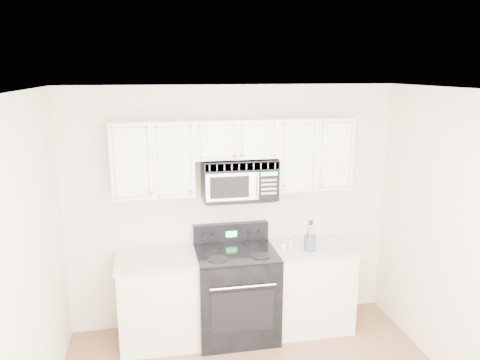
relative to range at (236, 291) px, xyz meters
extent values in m
cube|color=white|center=(0.02, -1.41, 2.12)|extent=(3.50, 3.50, 0.01)
cube|color=silver|center=(0.02, 0.34, 0.82)|extent=(3.50, 0.01, 2.60)
cube|color=silver|center=(-1.73, -1.41, 0.82)|extent=(0.01, 3.50, 2.60)
cube|color=silver|center=(-0.78, 0.03, -0.04)|extent=(0.82, 0.63, 0.88)
cube|color=silver|center=(-0.78, 0.03, 0.42)|extent=(0.86, 0.65, 0.04)
cube|color=black|center=(-0.78, 0.07, -0.43)|extent=(0.82, 0.55, 0.10)
cube|color=silver|center=(0.82, 0.03, -0.04)|extent=(0.82, 0.63, 0.88)
cube|color=silver|center=(0.82, 0.03, 0.42)|extent=(0.86, 0.65, 0.04)
cube|color=black|center=(0.82, 0.07, -0.43)|extent=(0.82, 0.55, 0.10)
cube|color=black|center=(0.00, -0.01, -0.02)|extent=(0.82, 0.70, 0.92)
cube|color=black|center=(0.00, -0.36, -0.03)|extent=(0.62, 0.01, 0.43)
cylinder|color=silver|center=(0.00, -0.38, 0.24)|extent=(0.64, 0.02, 0.02)
cube|color=black|center=(0.00, -0.01, 0.44)|extent=(0.82, 0.70, 0.02)
cube|color=black|center=(0.00, 0.30, 0.54)|extent=(0.82, 0.08, 0.21)
cube|color=#1DDD3C|center=(0.00, 0.26, 0.54)|extent=(0.12, 0.00, 0.06)
cube|color=silver|center=(-0.80, 0.18, 1.41)|extent=(0.80, 0.33, 0.75)
cube|color=silver|center=(0.84, 0.18, 1.41)|extent=(0.80, 0.33, 0.75)
cube|color=silver|center=(0.02, 0.18, 1.59)|extent=(0.84, 0.33, 0.39)
sphere|color=gold|center=(-0.82, -0.01, 1.12)|extent=(0.03, 0.03, 0.03)
sphere|color=gold|center=(-0.46, -0.01, 1.12)|extent=(0.03, 0.03, 0.03)
sphere|color=gold|center=(0.50, -0.01, 1.12)|extent=(0.03, 0.03, 0.03)
sphere|color=gold|center=(0.86, -0.01, 1.12)|extent=(0.03, 0.03, 0.03)
sphere|color=gold|center=(-0.01, -0.01, 1.46)|extent=(0.03, 0.03, 0.03)
sphere|color=gold|center=(0.05, -0.01, 1.46)|extent=(0.03, 0.03, 0.03)
cylinder|color=red|center=(0.01, -0.01, 1.40)|extent=(0.01, 0.00, 0.12)
sphere|color=gold|center=(0.01, -0.01, 1.33)|extent=(0.04, 0.04, 0.04)
cube|color=black|center=(0.06, 0.15, 1.17)|extent=(0.75, 0.38, 0.42)
cube|color=#ACA395|center=(0.06, -0.03, 1.34)|extent=(0.73, 0.01, 0.07)
cube|color=#9E9EAB|center=(-0.04, -0.04, 1.14)|extent=(0.53, 0.01, 0.28)
cube|color=black|center=(-0.07, -0.04, 1.14)|extent=(0.39, 0.01, 0.22)
cube|color=black|center=(0.33, -0.04, 1.14)|extent=(0.21, 0.01, 0.28)
cube|color=#1DDD3C|center=(0.33, -0.05, 1.26)|extent=(0.17, 0.00, 0.03)
cylinder|color=silver|center=(0.21, -0.07, 1.14)|extent=(0.02, 0.02, 0.24)
cylinder|color=#454E6B|center=(0.76, -0.08, 0.51)|extent=(0.12, 0.12, 0.15)
cylinder|color=#AD8544|center=(0.80, -0.08, 0.59)|extent=(0.01, 0.01, 0.27)
cylinder|color=black|center=(0.75, -0.06, 0.60)|extent=(0.01, 0.01, 0.29)
cylinder|color=#AD8544|center=(0.75, -0.11, 0.61)|extent=(0.01, 0.01, 0.31)
cylinder|color=silver|center=(0.58, 0.01, 0.48)|extent=(0.04, 0.04, 0.09)
cylinder|color=silver|center=(0.58, 0.01, 0.54)|extent=(0.05, 0.05, 0.02)
cylinder|color=silver|center=(0.49, -0.03, 0.48)|extent=(0.04, 0.04, 0.08)
cylinder|color=silver|center=(0.49, -0.03, 0.53)|extent=(0.04, 0.04, 0.02)
camera|label=1|loc=(-0.81, -4.42, 2.26)|focal=35.00mm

